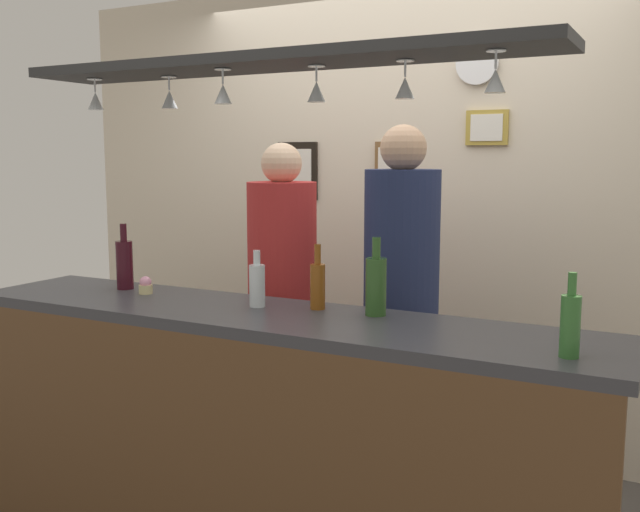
{
  "coord_description": "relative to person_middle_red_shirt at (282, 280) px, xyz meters",
  "views": [
    {
      "loc": [
        1.45,
        -2.66,
        1.62
      ],
      "look_at": [
        0.0,
        0.1,
        1.19
      ],
      "focal_mm": 40.06,
      "sensor_mm": 36.0,
      "label": 1
    }
  ],
  "objects": [
    {
      "name": "back_wall",
      "position": [
        0.32,
        0.78,
        0.28
      ],
      "size": [
        4.4,
        0.06,
        2.6
      ],
      "primitive_type": "cube",
      "color": "beige",
      "rests_on": "ground_plane"
    },
    {
      "name": "bar_counter",
      "position": [
        0.32,
        -0.82,
        -0.33
      ],
      "size": [
        2.7,
        0.55,
        1.02
      ],
      "color": "#38383D",
      "rests_on": "ground_plane"
    },
    {
      "name": "overhead_glass_rack",
      "position": [
        0.32,
        -0.62,
        0.96
      ],
      "size": [
        2.2,
        0.36,
        0.04
      ],
      "primitive_type": "cube",
      "color": "black"
    },
    {
      "name": "hanging_wineglass_far_left",
      "position": [
        -0.56,
        -0.63,
        0.85
      ],
      "size": [
        0.07,
        0.07,
        0.13
      ],
      "color": "silver",
      "rests_on": "overhead_glass_rack"
    },
    {
      "name": "hanging_wineglass_left",
      "position": [
        -0.22,
        -0.55,
        0.85
      ],
      "size": [
        0.07,
        0.07,
        0.13
      ],
      "color": "silver",
      "rests_on": "overhead_glass_rack"
    },
    {
      "name": "hanging_wineglass_center_left",
      "position": [
        0.14,
        -0.67,
        0.85
      ],
      "size": [
        0.07,
        0.07,
        0.13
      ],
      "color": "silver",
      "rests_on": "overhead_glass_rack"
    },
    {
      "name": "hanging_wineglass_center",
      "position": [
        0.5,
        -0.59,
        0.85
      ],
      "size": [
        0.07,
        0.07,
        0.13
      ],
      "color": "silver",
      "rests_on": "overhead_glass_rack"
    },
    {
      "name": "hanging_wineglass_center_right",
      "position": [
        0.85,
        -0.58,
        0.85
      ],
      "size": [
        0.07,
        0.07,
        0.13
      ],
      "color": "silver",
      "rests_on": "overhead_glass_rack"
    },
    {
      "name": "hanging_wineglass_right",
      "position": [
        1.19,
        -0.67,
        0.85
      ],
      "size": [
        0.07,
        0.07,
        0.13
      ],
      "color": "silver",
      "rests_on": "overhead_glass_rack"
    },
    {
      "name": "person_middle_red_shirt",
      "position": [
        0.0,
        0.0,
        0.0
      ],
      "size": [
        0.34,
        0.34,
        1.69
      ],
      "color": "#2D334C",
      "rests_on": "ground_plane"
    },
    {
      "name": "person_right_navy_shirt",
      "position": [
        0.62,
        0.0,
        0.05
      ],
      "size": [
        0.34,
        0.34,
        1.76
      ],
      "color": "#2D334C",
      "rests_on": "ground_plane"
    },
    {
      "name": "bottle_champagne_green",
      "position": [
        0.72,
        -0.52,
        0.12
      ],
      "size": [
        0.08,
        0.08,
        0.3
      ],
      "color": "#2D5623",
      "rests_on": "bar_counter"
    },
    {
      "name": "bottle_beer_amber_tall",
      "position": [
        0.48,
        -0.53,
        0.1
      ],
      "size": [
        0.06,
        0.06,
        0.26
      ],
      "color": "brown",
      "rests_on": "bar_counter"
    },
    {
      "name": "bottle_beer_green_import",
      "position": [
        1.47,
        -0.78,
        0.11
      ],
      "size": [
        0.06,
        0.06,
        0.26
      ],
      "color": "#336B2D",
      "rests_on": "bar_counter"
    },
    {
      "name": "bottle_wine_dark_red",
      "position": [
        -0.51,
        -0.55,
        0.12
      ],
      "size": [
        0.08,
        0.08,
        0.3
      ],
      "color": "#380F19",
      "rests_on": "bar_counter"
    },
    {
      "name": "bottle_soda_clear",
      "position": [
        0.24,
        -0.6,
        0.09
      ],
      "size": [
        0.06,
        0.06,
        0.23
      ],
      "color": "silver",
      "rests_on": "bar_counter"
    },
    {
      "name": "cupcake",
      "position": [
        -0.35,
        -0.6,
        0.04
      ],
      "size": [
        0.06,
        0.06,
        0.08
      ],
      "color": "beige",
      "rests_on": "bar_counter"
    },
    {
      "name": "picture_frame_upper_small",
      "position": [
        0.8,
        0.74,
        0.75
      ],
      "size": [
        0.22,
        0.02,
        0.18
      ],
      "color": "#B29338",
      "rests_on": "back_wall"
    },
    {
      "name": "picture_frame_caricature",
      "position": [
        -0.33,
        0.74,
        0.52
      ],
      "size": [
        0.26,
        0.02,
        0.34
      ],
      "color": "black",
      "rests_on": "back_wall"
    },
    {
      "name": "picture_frame_crest",
      "position": [
        0.26,
        0.74,
        0.55
      ],
      "size": [
        0.18,
        0.02,
        0.26
      ],
      "color": "brown",
      "rests_on": "back_wall"
    },
    {
      "name": "wall_clock",
      "position": [
        0.74,
        0.73,
        1.08
      ],
      "size": [
        0.22,
        0.03,
        0.22
      ],
      "primitive_type": "cylinder",
      "rotation": [
        1.57,
        0.0,
        0.0
      ],
      "color": "white",
      "rests_on": "back_wall"
    }
  ]
}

